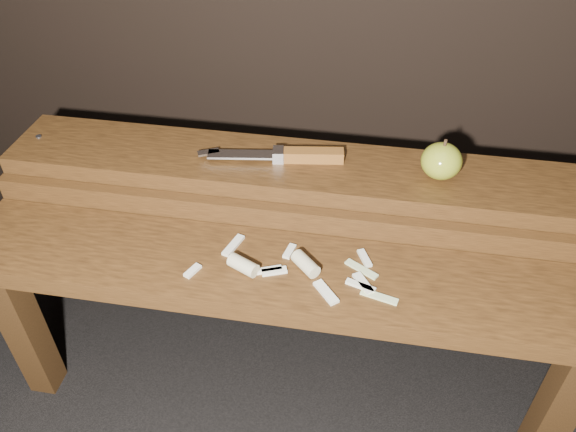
% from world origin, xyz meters
% --- Properties ---
extents(ground, '(60.00, 60.00, 0.00)m').
position_xyz_m(ground, '(0.00, 0.00, 0.00)').
color(ground, black).
extents(bench_front_tier, '(1.20, 0.20, 0.42)m').
position_xyz_m(bench_front_tier, '(0.00, -0.06, 0.35)').
color(bench_front_tier, black).
rests_on(bench_front_tier, ground).
extents(bench_rear_tier, '(1.20, 0.21, 0.50)m').
position_xyz_m(bench_rear_tier, '(0.00, 0.17, 0.41)').
color(bench_rear_tier, black).
rests_on(bench_rear_tier, ground).
extents(apple, '(0.08, 0.08, 0.08)m').
position_xyz_m(apple, '(0.28, 0.17, 0.54)').
color(apple, olive).
rests_on(apple, bench_rear_tier).
extents(knife, '(0.30, 0.07, 0.03)m').
position_xyz_m(knife, '(-0.01, 0.18, 0.51)').
color(knife, brown).
rests_on(knife, bench_rear_tier).
extents(apple_scraps, '(0.38, 0.15, 0.03)m').
position_xyz_m(apple_scraps, '(0.02, -0.06, 0.43)').
color(apple_scraps, beige).
rests_on(apple_scraps, bench_front_tier).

